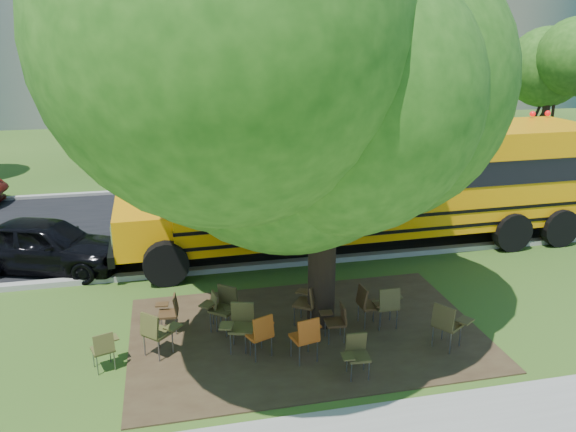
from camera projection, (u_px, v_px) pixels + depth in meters
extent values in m
plane|color=#264816|center=(254.00, 327.00, 11.66)|extent=(160.00, 160.00, 0.00)
cube|color=#382819|center=(306.00, 333.00, 11.39)|extent=(7.00, 4.50, 0.03)
cube|color=black|center=(219.00, 221.00, 18.15)|extent=(80.00, 8.00, 0.04)
cube|color=gray|center=(235.00, 268.00, 14.42)|extent=(80.00, 0.25, 0.14)
cube|color=gray|center=(209.00, 187.00, 21.94)|extent=(80.00, 0.25, 0.14)
cylinder|color=black|center=(85.00, 129.00, 24.95)|extent=(0.32, 0.32, 3.50)
sphere|color=#215313|center=(78.00, 72.00, 24.18)|extent=(4.80, 4.80, 4.80)
cylinder|color=black|center=(377.00, 119.00, 25.65)|extent=(0.38, 0.38, 4.20)
sphere|color=#215313|center=(380.00, 52.00, 24.74)|extent=(5.60, 5.60, 5.60)
cylinder|color=black|center=(544.00, 123.00, 26.46)|extent=(0.34, 0.34, 3.60)
sphere|color=#215313|center=(552.00, 67.00, 25.67)|extent=(5.00, 5.00, 5.00)
cylinder|color=black|center=(323.00, 229.00, 11.10)|extent=(0.56, 0.56, 4.21)
sphere|color=#215313|center=(326.00, 63.00, 10.12)|extent=(7.20, 7.20, 7.20)
cube|color=orange|center=(389.00, 178.00, 15.69)|extent=(12.14, 3.04, 2.69)
cube|color=black|center=(400.00, 167.00, 15.68)|extent=(11.48, 3.07, 0.66)
cube|color=orange|center=(144.00, 226.00, 14.42)|extent=(1.49, 2.45, 1.04)
cube|color=black|center=(387.00, 202.00, 15.91)|extent=(12.16, 3.08, 0.09)
cube|color=black|center=(386.00, 215.00, 16.03)|extent=(12.16, 3.08, 0.09)
cylinder|color=black|center=(166.00, 264.00, 13.43)|extent=(1.11, 0.36, 1.10)
cylinder|color=black|center=(162.00, 227.00, 15.96)|extent=(1.11, 0.36, 1.10)
cylinder|color=black|center=(512.00, 232.00, 15.59)|extent=(1.11, 0.36, 1.10)
cylinder|color=black|center=(460.00, 204.00, 18.12)|extent=(1.11, 0.36, 1.10)
cylinder|color=black|center=(560.00, 228.00, 15.94)|extent=(1.11, 0.36, 1.10)
cylinder|color=black|center=(502.00, 201.00, 18.47)|extent=(1.11, 0.36, 1.10)
cube|color=#504D22|center=(103.00, 349.00, 10.07)|extent=(0.47, 0.46, 0.04)
cube|color=#504D22|center=(104.00, 344.00, 9.88)|extent=(0.36, 0.20, 0.36)
cube|color=#504D22|center=(112.00, 338.00, 10.24)|extent=(0.27, 0.30, 0.03)
cylinder|color=slate|center=(93.00, 357.00, 10.18)|extent=(0.02, 0.02, 0.40)
cylinder|color=slate|center=(114.00, 361.00, 10.08)|extent=(0.02, 0.02, 0.40)
cube|color=#494620|center=(158.00, 333.00, 10.47)|extent=(0.62, 0.62, 0.05)
cube|color=#494620|center=(149.00, 326.00, 10.24)|extent=(0.38, 0.37, 0.43)
cube|color=#494620|center=(173.00, 327.00, 10.42)|extent=(0.38, 0.38, 0.03)
cylinder|color=slate|center=(158.00, 337.00, 10.78)|extent=(0.03, 0.03, 0.48)
cylinder|color=slate|center=(159.00, 351.00, 10.30)|extent=(0.03, 0.03, 0.48)
cube|color=#B04D12|center=(258.00, 334.00, 10.44)|extent=(0.56, 0.55, 0.05)
cube|color=#B04D12|center=(264.00, 328.00, 10.22)|extent=(0.42, 0.25, 0.42)
cube|color=#B04D12|center=(265.00, 322.00, 10.65)|extent=(0.32, 0.36, 0.03)
cylinder|color=slate|center=(246.00, 344.00, 10.55)|extent=(0.02, 0.02, 0.47)
cylinder|color=slate|center=(272.00, 347.00, 10.47)|extent=(0.02, 0.02, 0.47)
cube|color=brown|center=(241.00, 328.00, 10.61)|extent=(0.56, 0.54, 0.05)
cube|color=brown|center=(243.00, 312.00, 10.72)|extent=(0.45, 0.22, 0.44)
cube|color=brown|center=(226.00, 326.00, 10.43)|extent=(0.31, 0.36, 0.03)
cylinder|color=slate|center=(250.00, 345.00, 10.50)|extent=(0.03, 0.03, 0.49)
cylinder|color=slate|center=(234.00, 334.00, 10.87)|extent=(0.03, 0.03, 0.49)
cube|color=#BB4E13|center=(304.00, 337.00, 10.31)|extent=(0.53, 0.51, 0.05)
cube|color=#BB4E13|center=(309.00, 331.00, 10.07)|extent=(0.44, 0.19, 0.43)
cube|color=#BB4E13|center=(313.00, 325.00, 10.50)|extent=(0.29, 0.34, 0.03)
cylinder|color=slate|center=(291.00, 346.00, 10.46)|extent=(0.03, 0.03, 0.48)
cylinder|color=slate|center=(317.00, 351.00, 10.30)|extent=(0.03, 0.03, 0.48)
cube|color=#453D1E|center=(358.00, 357.00, 9.81)|extent=(0.41, 0.39, 0.05)
cube|color=#453D1E|center=(356.00, 342.00, 9.90)|extent=(0.37, 0.11, 0.37)
cube|color=#453D1E|center=(348.00, 356.00, 9.62)|extent=(0.22, 0.27, 0.03)
cylinder|color=slate|center=(369.00, 371.00, 9.75)|extent=(0.02, 0.02, 0.42)
cylinder|color=slate|center=(347.00, 363.00, 10.00)|extent=(0.02, 0.02, 0.42)
cube|color=#432B18|center=(335.00, 323.00, 10.98)|extent=(0.39, 0.40, 0.05)
cube|color=#432B18|center=(343.00, 313.00, 10.94)|extent=(0.11, 0.37, 0.37)
cube|color=#432B18|center=(326.00, 313.00, 11.13)|extent=(0.27, 0.22, 0.03)
cylinder|color=slate|center=(329.00, 336.00, 10.87)|extent=(0.02, 0.02, 0.41)
cylinder|color=slate|center=(340.00, 327.00, 11.21)|extent=(0.02, 0.02, 0.41)
cube|color=#42381C|center=(447.00, 325.00, 10.73)|extent=(0.62, 0.63, 0.06)
cube|color=#42381C|center=(443.00, 317.00, 10.52)|extent=(0.33, 0.43, 0.44)
cube|color=#42381C|center=(465.00, 320.00, 10.61)|extent=(0.39, 0.37, 0.03)
cylinder|color=slate|center=(443.00, 329.00, 11.05)|extent=(0.03, 0.03, 0.50)
cylinder|color=slate|center=(450.00, 343.00, 10.55)|extent=(0.03, 0.03, 0.50)
cube|color=#432D17|center=(168.00, 314.00, 11.31)|extent=(0.40, 0.42, 0.05)
cube|color=#432D17|center=(176.00, 304.00, 11.27)|extent=(0.12, 0.37, 0.37)
cube|color=#432D17|center=(162.00, 304.00, 11.47)|extent=(0.28, 0.23, 0.03)
cylinder|color=slate|center=(160.00, 327.00, 11.21)|extent=(0.02, 0.02, 0.41)
cylinder|color=slate|center=(177.00, 319.00, 11.54)|extent=(0.02, 0.02, 0.41)
cube|color=#423A1C|center=(223.00, 310.00, 11.32)|extent=(0.63, 0.63, 0.05)
cube|color=#423A1C|center=(228.00, 295.00, 11.41)|extent=(0.41, 0.36, 0.44)
cube|color=#423A1C|center=(208.00, 304.00, 11.26)|extent=(0.38, 0.39, 0.03)
cylinder|color=slate|center=(226.00, 327.00, 11.16)|extent=(0.03, 0.03, 0.49)
cylinder|color=slate|center=(221.00, 315.00, 11.63)|extent=(0.03, 0.03, 0.49)
cube|color=#4B4120|center=(222.00, 310.00, 11.48)|extent=(0.42, 0.44, 0.05)
cube|color=#4B4120|center=(214.00, 302.00, 11.36)|extent=(0.14, 0.38, 0.37)
cube|color=#4B4120|center=(231.00, 308.00, 11.29)|extent=(0.29, 0.24, 0.03)
cylinder|color=slate|center=(228.00, 314.00, 11.74)|extent=(0.02, 0.02, 0.42)
cylinder|color=slate|center=(217.00, 323.00, 11.35)|extent=(0.02, 0.02, 0.42)
cube|color=#51371D|center=(306.00, 304.00, 11.60)|extent=(0.61, 0.62, 0.05)
cube|color=#51371D|center=(315.00, 295.00, 11.45)|extent=(0.34, 0.41, 0.43)
cube|color=#51371D|center=(304.00, 292.00, 11.84)|extent=(0.38, 0.37, 0.03)
cylinder|color=slate|center=(294.00, 316.00, 11.58)|extent=(0.03, 0.03, 0.48)
cylinder|color=slate|center=(317.00, 312.00, 11.76)|extent=(0.03, 0.03, 0.48)
cube|color=#452D18|center=(370.00, 305.00, 11.57)|extent=(0.44, 0.46, 0.05)
cube|color=#452D18|center=(362.00, 296.00, 11.45)|extent=(0.12, 0.42, 0.41)
cube|color=#452D18|center=(382.00, 304.00, 11.34)|extent=(0.30, 0.24, 0.03)
cylinder|color=slate|center=(374.00, 310.00, 11.85)|extent=(0.02, 0.02, 0.46)
cylinder|color=slate|center=(365.00, 320.00, 11.43)|extent=(0.02, 0.02, 0.46)
cube|color=#4A4020|center=(386.00, 305.00, 11.51)|extent=(0.46, 0.44, 0.05)
cube|color=#4A4020|center=(390.00, 299.00, 11.25)|extent=(0.43, 0.11, 0.43)
cube|color=#4A4020|center=(395.00, 295.00, 11.66)|extent=(0.24, 0.31, 0.03)
cylinder|color=slate|center=(374.00, 313.00, 11.72)|extent=(0.03, 0.03, 0.49)
cylinder|color=slate|center=(397.00, 319.00, 11.45)|extent=(0.03, 0.03, 0.49)
imported|color=black|center=(46.00, 245.00, 14.24)|extent=(4.40, 2.91, 1.39)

